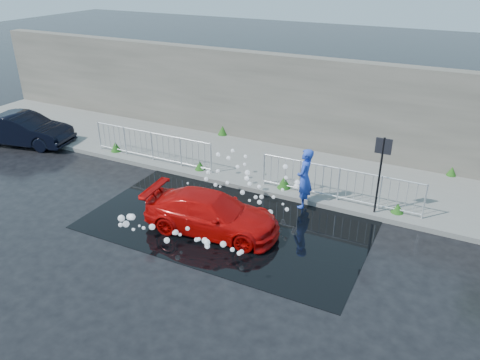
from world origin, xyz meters
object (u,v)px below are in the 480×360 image
(person, at_px, (305,178))
(sign_post, at_px, (381,164))
(dark_car, at_px, (24,130))

(person, bearing_deg, sign_post, 95.35)
(sign_post, bearing_deg, dark_car, -177.96)
(sign_post, height_order, dark_car, sign_post)
(dark_car, xyz_separation_m, person, (11.91, 0.17, 0.30))
(dark_car, bearing_deg, sign_post, -100.45)
(dark_car, distance_m, person, 11.92)
(dark_car, relative_size, person, 2.07)
(sign_post, relative_size, dark_car, 0.64)
(dark_car, bearing_deg, person, -101.66)
(sign_post, xyz_separation_m, dark_car, (-14.02, -0.50, -1.08))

